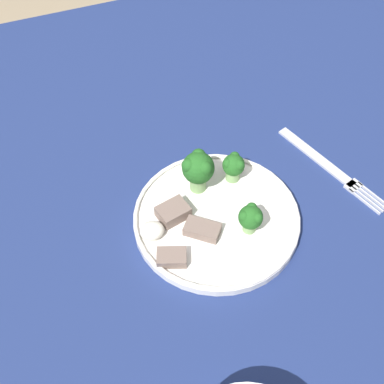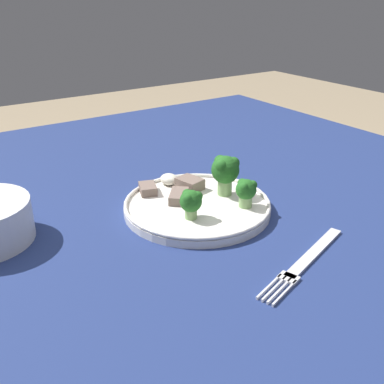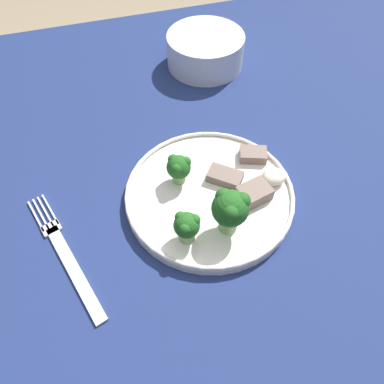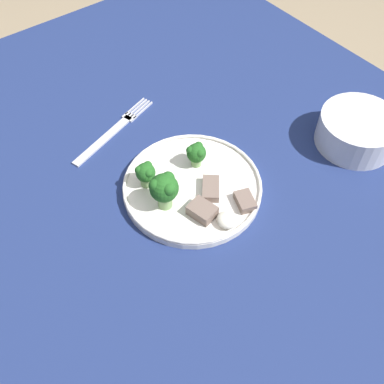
# 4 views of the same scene
# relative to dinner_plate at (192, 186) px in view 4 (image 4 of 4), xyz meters

# --- Properties ---
(ground_plane) EXTENTS (8.00, 8.00, 0.00)m
(ground_plane) POSITION_rel_dinner_plate_xyz_m (0.00, -0.04, -0.73)
(ground_plane) COLOR #9E896B
(table) EXTENTS (1.23, 1.11, 0.72)m
(table) POSITION_rel_dinner_plate_xyz_m (0.00, -0.04, -0.09)
(table) COLOR navy
(table) RESTS_ON ground_plane
(dinner_plate) EXTENTS (0.23, 0.23, 0.02)m
(dinner_plate) POSITION_rel_dinner_plate_xyz_m (0.00, 0.00, 0.00)
(dinner_plate) COLOR white
(dinner_plate) RESTS_ON table
(fork) EXTENTS (0.08, 0.20, 0.00)m
(fork) POSITION_rel_dinner_plate_xyz_m (-0.20, -0.03, -0.01)
(fork) COLOR silver
(fork) RESTS_ON table
(cream_bowl) EXTENTS (0.14, 0.14, 0.06)m
(cream_bowl) POSITION_rel_dinner_plate_xyz_m (0.09, 0.30, 0.02)
(cream_bowl) COLOR silver
(cream_bowl) RESTS_ON table
(broccoli_floret_near_rim_left) EXTENTS (0.05, 0.05, 0.07)m
(broccoli_floret_near_rim_left) POSITION_rel_dinner_plate_xyz_m (0.01, -0.06, 0.05)
(broccoli_floret_near_rim_left) COLOR #7FA866
(broccoli_floret_near_rim_left) RESTS_ON dinner_plate
(broccoli_floret_center_left) EXTENTS (0.03, 0.03, 0.04)m
(broccoli_floret_center_left) POSITION_rel_dinner_plate_xyz_m (-0.03, 0.03, 0.03)
(broccoli_floret_center_left) COLOR #7FA866
(broccoli_floret_center_left) RESTS_ON dinner_plate
(broccoli_floret_back_left) EXTENTS (0.03, 0.03, 0.05)m
(broccoli_floret_back_left) POSITION_rel_dinner_plate_xyz_m (-0.05, -0.06, 0.03)
(broccoli_floret_back_left) COLOR #7FA866
(broccoli_floret_back_left) RESTS_ON dinner_plate
(meat_slice_front_slice) EXTENTS (0.05, 0.05, 0.01)m
(meat_slice_front_slice) POSITION_rel_dinner_plate_xyz_m (0.03, 0.02, 0.01)
(meat_slice_front_slice) COLOR #756056
(meat_slice_front_slice) RESTS_ON dinner_plate
(meat_slice_middle_slice) EXTENTS (0.05, 0.04, 0.01)m
(meat_slice_middle_slice) POSITION_rel_dinner_plate_xyz_m (0.08, 0.04, 0.01)
(meat_slice_middle_slice) COLOR #756056
(meat_slice_middle_slice) RESTS_ON dinner_plate
(meat_slice_rear_slice) EXTENTS (0.05, 0.04, 0.02)m
(meat_slice_rear_slice) POSITION_rel_dinner_plate_xyz_m (0.06, -0.02, 0.01)
(meat_slice_rear_slice) COLOR #756056
(meat_slice_rear_slice) RESTS_ON dinner_plate
(sauce_dollop) EXTENTS (0.03, 0.03, 0.02)m
(sauce_dollop) POSITION_rel_dinner_plate_xyz_m (0.09, -0.00, 0.01)
(sauce_dollop) COLOR silver
(sauce_dollop) RESTS_ON dinner_plate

